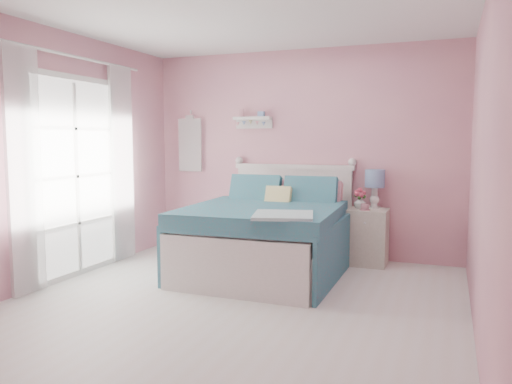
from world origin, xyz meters
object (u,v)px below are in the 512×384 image
Objects in this scene: bed at (268,237)px; nightstand at (367,237)px; teacup at (365,207)px; vase at (360,202)px; table_lamp at (375,181)px.

bed is 1.24m from nightstand.
vase is at bearing 120.85° from teacup.
table_lamp reaches higher than vase.
bed is 1.20m from teacup.
vase is 0.17m from teacup.
table_lamp is (0.06, 0.11, 0.65)m from nightstand.
nightstand is at bearing -117.37° from table_lamp.
nightstand is 0.41m from vase.
bed is at bearing -140.00° from table_lamp.
teacup is (0.96, 0.65, 0.30)m from bed.
bed is at bearing -145.95° from teacup.
table_lamp is 0.31m from vase.
vase is at bearing 39.38° from bed.
table_lamp reaches higher than nightstand.
bed is 20.62× the size of teacup.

